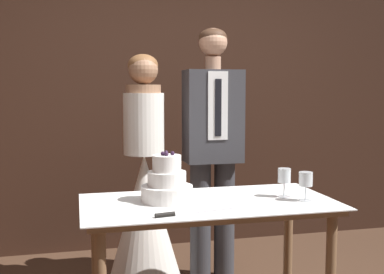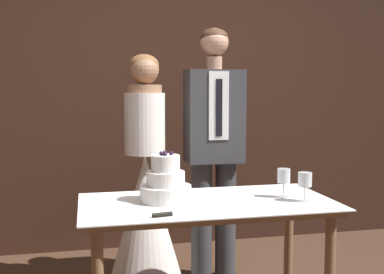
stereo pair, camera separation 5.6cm
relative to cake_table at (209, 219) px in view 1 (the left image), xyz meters
The scene contains 8 objects.
wall_back 1.84m from the cake_table, 88.25° to the left, with size 5.14×0.12×2.78m, color #382116.
cake_table is the anchor object (origin of this frame).
tiered_cake 0.30m from the cake_table, 165.99° to the left, with size 0.28×0.28×0.28m.
cake_knife 0.35m from the cake_table, 130.81° to the right, with size 0.42×0.10×0.02m.
wine_glass_near 0.50m from the cake_table, ahead, with size 0.07×0.07×0.16m.
wine_glass_middle 0.58m from the cake_table, 12.66° to the right, with size 0.07×0.07×0.16m.
bride 0.82m from the cake_table, 107.53° to the left, with size 0.54×0.54×1.63m.
groom 0.88m from the cake_table, 72.46° to the left, with size 0.40×0.25×1.81m.
Camera 1 is at (-0.75, -2.17, 1.39)m, focal length 45.00 mm.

